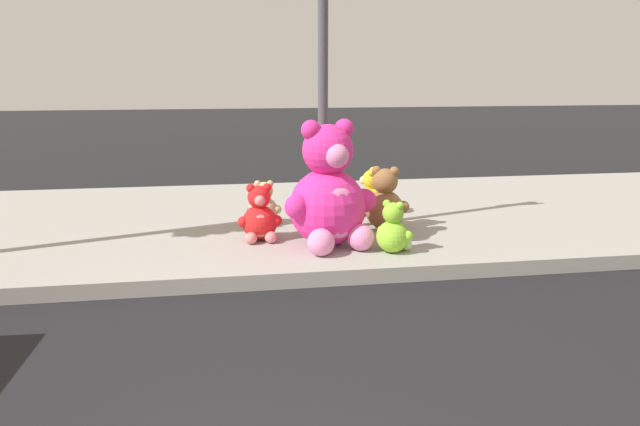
{
  "coord_description": "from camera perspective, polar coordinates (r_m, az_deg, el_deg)",
  "views": [
    {
      "loc": [
        -0.04,
        -1.94,
        1.91
      ],
      "look_at": [
        0.84,
        3.6,
        0.55
      ],
      "focal_mm": 32.78,
      "sensor_mm": 36.0,
      "label": 1
    }
  ],
  "objects": [
    {
      "name": "sidewalk",
      "position": [
        7.37,
        -8.44,
        -0.94
      ],
      "size": [
        28.0,
        4.4,
        0.15
      ],
      "primitive_type": "cube",
      "color": "#9E9B93",
      "rests_on": "ground_plane"
    },
    {
      "name": "plush_lime",
      "position": [
        5.87,
        7.17,
        -1.79
      ],
      "size": [
        0.38,
        0.38,
        0.53
      ],
      "color": "#8CD133",
      "rests_on": "sidewalk"
    },
    {
      "name": "plush_lavender",
      "position": [
        7.38,
        0.44,
        1.79
      ],
      "size": [
        0.44,
        0.43,
        0.62
      ],
      "color": "#B28CD8",
      "rests_on": "sidewalk"
    },
    {
      "name": "plush_yellow",
      "position": [
        7.34,
        4.94,
        1.63
      ],
      "size": [
        0.43,
        0.44,
        0.6
      ],
      "color": "yellow",
      "rests_on": "sidewalk"
    },
    {
      "name": "sign_pole",
      "position": [
        6.42,
        0.3,
        13.07
      ],
      "size": [
        0.56,
        0.11,
        3.2
      ],
      "color": "#4C4C51",
      "rests_on": "sidewalk"
    },
    {
      "name": "plush_tan",
      "position": [
        6.9,
        -5.46,
        0.59
      ],
      "size": [
        0.4,
        0.36,
        0.53
      ],
      "color": "tan",
      "rests_on": "sidewalk"
    },
    {
      "name": "plush_brown",
      "position": [
        6.73,
        6.34,
        0.93
      ],
      "size": [
        0.53,
        0.52,
        0.73
      ],
      "color": "olive",
      "rests_on": "sidewalk"
    },
    {
      "name": "plush_red",
      "position": [
        6.25,
        -5.91,
        -0.47
      ],
      "size": [
        0.48,
        0.41,
        0.61
      ],
      "color": "red",
      "rests_on": "sidewalk"
    },
    {
      "name": "plush_pink_large",
      "position": [
        5.97,
        0.9,
        1.63
      ],
      "size": [
        0.98,
        0.92,
        1.3
      ],
      "color": "#F22D93",
      "rests_on": "sidewalk"
    }
  ]
}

